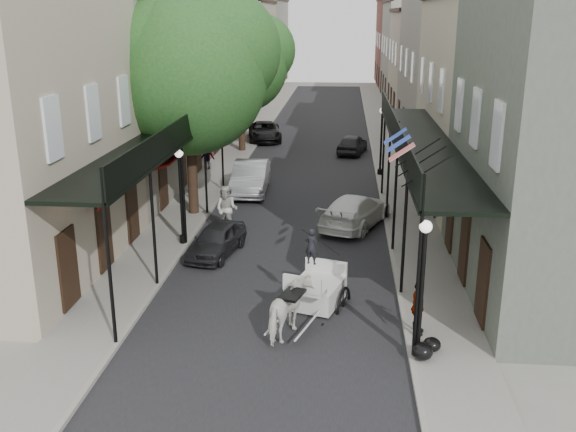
% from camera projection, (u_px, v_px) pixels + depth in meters
% --- Properties ---
extents(ground, '(140.00, 140.00, 0.00)m').
position_uv_depth(ground, '(270.00, 319.00, 19.04)').
color(ground, gray).
rests_on(ground, ground).
extents(road, '(8.00, 90.00, 0.01)m').
position_uv_depth(road, '(309.00, 167.00, 38.05)').
color(road, black).
rests_on(road, ground).
extents(sidewalk_left, '(2.20, 90.00, 0.12)m').
position_uv_depth(sidewalk_left, '(225.00, 164.00, 38.45)').
color(sidewalk_left, gray).
rests_on(sidewalk_left, ground).
extents(sidewalk_right, '(2.20, 90.00, 0.12)m').
position_uv_depth(sidewalk_right, '(393.00, 168.00, 37.61)').
color(sidewalk_right, gray).
rests_on(sidewalk_right, ground).
extents(building_row_left, '(5.00, 80.00, 10.50)m').
position_uv_depth(building_row_left, '(199.00, 63.00, 46.69)').
color(building_row_left, '#A49883').
rests_on(building_row_left, ground).
extents(building_row_right, '(5.00, 80.00, 10.50)m').
position_uv_depth(building_row_right, '(439.00, 65.00, 45.26)').
color(building_row_right, gray).
rests_on(building_row_right, ground).
extents(gallery_left, '(2.20, 18.05, 4.88)m').
position_uv_depth(gallery_left, '(167.00, 138.00, 24.86)').
color(gallery_left, black).
rests_on(gallery_left, sidewalk_left).
extents(gallery_right, '(2.20, 18.05, 4.88)m').
position_uv_depth(gallery_right, '(417.00, 142.00, 24.06)').
color(gallery_right, black).
rests_on(gallery_right, sidewalk_right).
extents(tree_near, '(7.31, 6.80, 9.63)m').
position_uv_depth(tree_near, '(198.00, 68.00, 27.12)').
color(tree_near, '#382619').
rests_on(tree_near, sidewalk_left).
extents(tree_far, '(6.45, 6.00, 8.61)m').
position_uv_depth(tree_far, '(246.00, 61.00, 40.62)').
color(tree_far, '#382619').
rests_on(tree_far, sidewalk_left).
extents(lamppost_right_near, '(0.32, 0.32, 3.71)m').
position_uv_depth(lamppost_right_near, '(422.00, 287.00, 16.19)').
color(lamppost_right_near, black).
rests_on(lamppost_right_near, sidewalk_right).
extents(lamppost_left, '(0.32, 0.32, 3.71)m').
position_uv_depth(lamppost_left, '(181.00, 195.00, 24.47)').
color(lamppost_left, black).
rests_on(lamppost_left, sidewalk_left).
extents(lamppost_right_far, '(0.32, 0.32, 3.71)m').
position_uv_depth(lamppost_right_far, '(381.00, 140.00, 35.19)').
color(lamppost_right_far, black).
rests_on(lamppost_right_far, sidewalk_right).
extents(horse, '(1.41, 2.09, 1.62)m').
position_uv_depth(horse, '(291.00, 310.00, 17.79)').
color(horse, silver).
rests_on(horse, ground).
extents(carriage, '(2.12, 2.68, 2.71)m').
position_uv_depth(carriage, '(321.00, 270.00, 19.94)').
color(carriage, black).
rests_on(carriage, ground).
extents(pedestrian_walking, '(1.07, 0.90, 1.96)m').
position_uv_depth(pedestrian_walking, '(227.00, 209.00, 26.36)').
color(pedestrian_walking, '#B9B8AE').
rests_on(pedestrian_walking, ground).
extents(pedestrian_sidewalk_left, '(1.10, 0.99, 1.48)m').
position_uv_depth(pedestrian_sidewalk_left, '(207.00, 157.00, 36.75)').
color(pedestrian_sidewalk_left, gray).
rests_on(pedestrian_sidewalk_left, sidewalk_left).
extents(pedestrian_sidewalk_right, '(0.57, 0.98, 1.57)m').
position_uv_depth(pedestrian_sidewalk_right, '(418.00, 308.00, 17.68)').
color(pedestrian_sidewalk_right, gray).
rests_on(pedestrian_sidewalk_right, sidewalk_right).
extents(car_left_near, '(2.05, 3.68, 1.18)m').
position_uv_depth(car_left_near, '(217.00, 240.00, 23.95)').
color(car_left_near, black).
rests_on(car_left_near, ground).
extents(car_left_mid, '(1.85, 4.83, 1.57)m').
position_uv_depth(car_left_mid, '(250.00, 177.00, 32.33)').
color(car_left_mid, '#9FA0A4').
rests_on(car_left_mid, ground).
extents(car_left_far, '(2.97, 5.09, 1.33)m').
position_uv_depth(car_left_far, '(265.00, 131.00, 45.73)').
color(car_left_far, black).
rests_on(car_left_far, ground).
extents(car_right_near, '(3.50, 5.07, 1.36)m').
position_uv_depth(car_right_near, '(355.00, 211.00, 27.17)').
color(car_right_near, silver).
rests_on(car_right_near, ground).
extents(car_right_far, '(2.24, 3.96, 1.27)m').
position_uv_depth(car_right_far, '(352.00, 144.00, 41.47)').
color(car_right_far, black).
rests_on(car_right_far, ground).
extents(trash_bags, '(0.81, 0.96, 0.46)m').
position_uv_depth(trash_bags, '(426.00, 349.00, 16.66)').
color(trash_bags, black).
rests_on(trash_bags, sidewalk_right).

